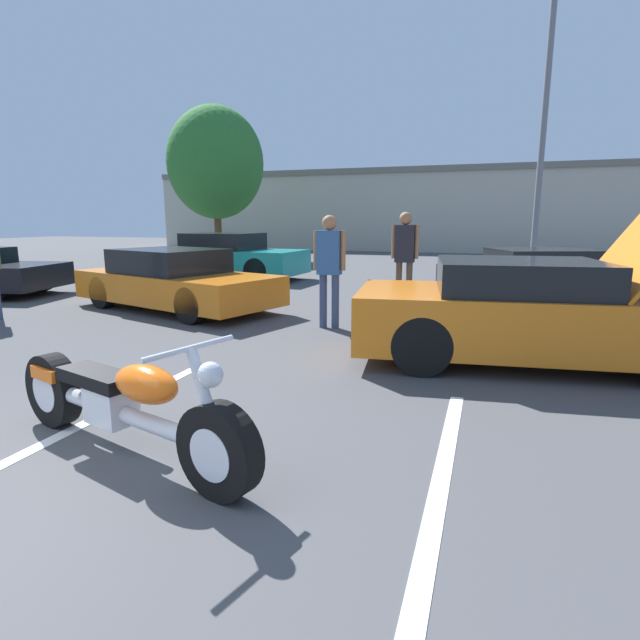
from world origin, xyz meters
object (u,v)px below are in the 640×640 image
at_px(light_pole, 547,121).
at_px(parked_car_mid_right_row, 175,281).
at_px(motorcycle, 123,405).
at_px(tree_background, 216,163).
at_px(spectator_by_show_car, 405,251).
at_px(spectator_near_motorcycle, 329,262).
at_px(show_car_hood_open, 532,312).
at_px(parked_car_right_row, 548,275).
at_px(parked_car_mid_left_row, 228,257).

xyz_separation_m(light_pole, parked_car_mid_right_row, (-6.97, -8.45, -3.93)).
xyz_separation_m(motorcycle, parked_car_mid_right_row, (-3.23, 5.32, 0.16)).
relative_size(tree_background, spectator_by_show_car, 3.59).
relative_size(tree_background, spectator_near_motorcycle, 3.75).
bearing_deg(light_pole, motorcycle, -105.22).
height_order(show_car_hood_open, parked_car_right_row, show_car_hood_open).
bearing_deg(parked_car_right_row, tree_background, 123.96).
bearing_deg(spectator_by_show_car, tree_background, 133.69).
xyz_separation_m(parked_car_mid_left_row, spectator_by_show_car, (5.66, -3.33, 0.48)).
height_order(parked_car_right_row, parked_car_mid_left_row, parked_car_mid_left_row).
bearing_deg(parked_car_mid_right_row, light_pole, 67.50).
xyz_separation_m(motorcycle, parked_car_right_row, (3.61, 8.72, 0.16)).
bearing_deg(spectator_near_motorcycle, parked_car_mid_left_row, 131.22).
height_order(light_pole, parked_car_mid_right_row, light_pole).
distance_m(show_car_hood_open, spectator_near_motorcycle, 3.09).
bearing_deg(parked_car_mid_left_row, tree_background, 125.31).
bearing_deg(light_pole, spectator_by_show_car, -112.41).
bearing_deg(parked_car_mid_left_row, parked_car_right_row, -6.26).
xyz_separation_m(tree_background, parked_car_right_row, (12.94, -8.81, -3.61)).
height_order(parked_car_mid_right_row, spectator_near_motorcycle, spectator_near_motorcycle).
relative_size(tree_background, parked_car_mid_right_row, 1.47).
xyz_separation_m(light_pole, show_car_hood_open, (-0.80, -10.21, -3.86)).
distance_m(light_pole, spectator_near_motorcycle, 10.42).
relative_size(tree_background, show_car_hood_open, 1.56).
bearing_deg(motorcycle, spectator_by_show_car, 98.81).
bearing_deg(parked_car_mid_right_row, tree_background, 133.56).
bearing_deg(tree_background, spectator_by_show_car, -46.31).
height_order(light_pole, show_car_hood_open, light_pole).
bearing_deg(show_car_hood_open, parked_car_mid_right_row, 156.66).
distance_m(show_car_hood_open, parked_car_mid_left_row, 10.16).
height_order(motorcycle, parked_car_mid_left_row, parked_car_mid_left_row).
xyz_separation_m(motorcycle, parked_car_mid_left_row, (-4.77, 10.17, 0.25)).
bearing_deg(spectator_by_show_car, spectator_near_motorcycle, -110.27).
relative_size(light_pole, parked_car_mid_right_row, 1.82).
height_order(show_car_hood_open, spectator_by_show_car, show_car_hood_open).
relative_size(parked_car_right_row, spectator_near_motorcycle, 2.66).
xyz_separation_m(show_car_hood_open, parked_car_mid_left_row, (-7.71, 6.61, 0.01)).
bearing_deg(spectator_near_motorcycle, light_pole, 68.10).
height_order(parked_car_right_row, spectator_by_show_car, spectator_by_show_car).
height_order(parked_car_right_row, parked_car_mid_right_row, parked_car_mid_right_row).
bearing_deg(spectator_by_show_car, show_car_hood_open, -57.91).
bearing_deg(light_pole, show_car_hood_open, -94.50).
distance_m(parked_car_mid_left_row, spectator_near_motorcycle, 7.37).
bearing_deg(parked_car_mid_right_row, parked_car_right_row, 43.51).
distance_m(tree_background, show_car_hood_open, 18.93).
distance_m(light_pole, parked_car_mid_right_row, 11.64).
xyz_separation_m(parked_car_mid_left_row, parked_car_mid_right_row, (1.54, -4.86, -0.08)).
bearing_deg(motorcycle, parked_car_right_row, 83.72).
xyz_separation_m(spectator_near_motorcycle, spectator_by_show_car, (0.81, 2.20, 0.05)).
height_order(tree_background, parked_car_right_row, tree_background).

